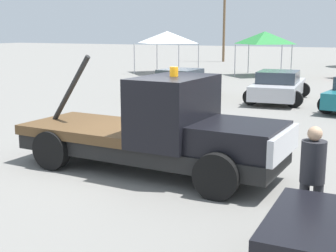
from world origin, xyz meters
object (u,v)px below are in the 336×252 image
(person_near_truck, at_px, (312,172))
(traffic_cone, at_px, (138,119))
(parked_car_olive, at_px, (182,84))
(canopy_tent_green, at_px, (265,38))
(canopy_tent_white, at_px, (167,37))
(parked_car_silver, at_px, (278,86))
(utility_pole, at_px, (224,8))
(tow_truck, at_px, (162,132))

(person_near_truck, relative_size, traffic_cone, 3.05)
(parked_car_olive, xyz_separation_m, traffic_cone, (1.43, -6.53, -0.39))
(canopy_tent_green, bearing_deg, canopy_tent_white, -171.83)
(parked_car_silver, relative_size, utility_pole, 0.50)
(tow_truck, height_order, canopy_tent_green, canopy_tent_green)
(parked_car_olive, xyz_separation_m, canopy_tent_green, (0.59, 12.06, 1.91))
(parked_car_olive, relative_size, traffic_cone, 8.06)
(canopy_tent_white, bearing_deg, canopy_tent_green, 8.17)
(person_near_truck, bearing_deg, utility_pole, 23.58)
(tow_truck, bearing_deg, canopy_tent_green, 101.79)
(tow_truck, bearing_deg, parked_car_olive, 114.73)
(tow_truck, distance_m, canopy_tent_green, 23.05)
(person_near_truck, bearing_deg, parked_car_olive, 34.35)
(tow_truck, distance_m, utility_pole, 37.42)
(person_near_truck, xyz_separation_m, parked_car_silver, (-3.63, 13.37, -0.32))
(person_near_truck, height_order, traffic_cone, person_near_truck)
(person_near_truck, height_order, canopy_tent_white, canopy_tent_white)
(parked_car_olive, height_order, traffic_cone, parked_car_olive)
(parked_car_olive, bearing_deg, person_near_truck, -145.23)
(person_near_truck, height_order, parked_car_olive, person_near_truck)
(person_near_truck, relative_size, utility_pole, 0.17)
(canopy_tent_green, xyz_separation_m, traffic_cone, (0.84, -18.59, -2.30))
(tow_truck, bearing_deg, traffic_cone, 128.16)
(tow_truck, bearing_deg, person_near_truck, -24.99)
(parked_car_olive, height_order, canopy_tent_white, canopy_tent_white)
(tow_truck, height_order, canopy_tent_white, canopy_tent_white)
(canopy_tent_white, bearing_deg, person_near_truck, -59.08)
(parked_car_olive, bearing_deg, traffic_cone, -165.17)
(parked_car_olive, bearing_deg, canopy_tent_green, -0.30)
(parked_car_silver, distance_m, canopy_tent_green, 11.81)
(parked_car_olive, height_order, parked_car_silver, same)
(parked_car_olive, bearing_deg, tow_truck, -155.06)
(tow_truck, relative_size, person_near_truck, 3.64)
(tow_truck, relative_size, parked_car_silver, 1.27)
(canopy_tent_white, xyz_separation_m, canopy_tent_green, (6.82, 0.98, -0.00))
(canopy_tent_green, relative_size, utility_pole, 0.32)
(parked_car_olive, bearing_deg, utility_pole, 17.90)
(parked_car_silver, bearing_deg, utility_pole, 19.92)
(parked_car_olive, relative_size, canopy_tent_white, 1.26)
(parked_car_silver, xyz_separation_m, utility_pole, (-11.03, 23.86, 4.48))
(utility_pole, bearing_deg, tow_truck, -72.43)
(person_near_truck, relative_size, canopy_tent_green, 0.53)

